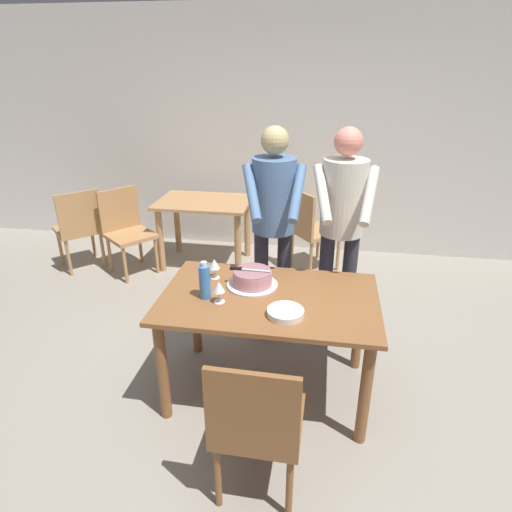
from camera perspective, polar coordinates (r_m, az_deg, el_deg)
name	(u,v)px	position (r m, az deg, el deg)	size (l,w,h in m)	color
ground_plane	(268,388)	(3.23, 1.56, -16.94)	(14.00, 14.00, 0.00)	gray
back_wall	(302,135)	(5.16, 6.05, 15.43)	(10.00, 0.12, 2.70)	silver
main_dining_table	(269,312)	(2.86, 1.70, -7.39)	(1.38, 0.87, 0.75)	brown
cake_on_platter	(252,279)	(2.90, -0.49, -2.98)	(0.34, 0.34, 0.11)	silver
cake_knife	(242,269)	(2.88, -1.89, -1.71)	(0.27, 0.03, 0.02)	silver
plate_stack	(285,313)	(2.59, 3.88, -7.40)	(0.22, 0.22, 0.04)	white
wine_glass_near	(219,287)	(2.69, -4.89, -4.12)	(0.08, 0.08, 0.14)	silver
wine_glass_far	(214,264)	(2.99, -5.48, -1.11)	(0.08, 0.08, 0.14)	silver
water_bottle	(205,281)	(2.74, -6.74, -3.32)	(0.07, 0.07, 0.25)	#387AC6
person_cutting_cake	(274,215)	(3.25, 2.32, 5.37)	(0.46, 0.57, 1.72)	#2D2D38
person_standing_beside	(342,217)	(3.26, 11.20, 4.97)	(0.47, 0.56, 1.72)	#2D2D38
chair_near_side	(257,423)	(2.30, 0.11, -20.97)	(0.45, 0.45, 0.90)	brown
background_table	(205,215)	(4.83, -6.74, 5.36)	(1.00, 0.70, 0.74)	tan
background_chair_0	(127,228)	(4.85, -16.58, 3.50)	(0.62, 0.62, 0.90)	tan
background_chair_1	(310,227)	(4.71, 7.13, 3.74)	(0.62, 0.62, 0.90)	tan
background_chair_2	(79,226)	(5.08, -22.15, 3.61)	(0.62, 0.62, 0.90)	tan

